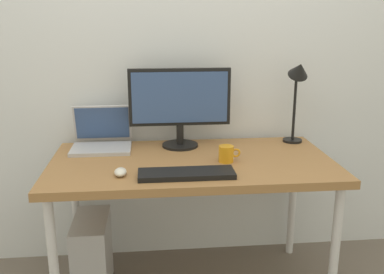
% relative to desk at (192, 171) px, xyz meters
% --- Properties ---
extents(back_wall, '(4.40, 0.04, 2.60)m').
position_rel_desk_xyz_m(back_wall, '(0.00, 0.43, 0.62)').
color(back_wall, silver).
rests_on(back_wall, ground_plane).
extents(desk, '(1.43, 0.75, 0.75)m').
position_rel_desk_xyz_m(desk, '(0.00, 0.00, 0.00)').
color(desk, olive).
rests_on(desk, ground_plane).
extents(monitor, '(0.56, 0.20, 0.44)m').
position_rel_desk_xyz_m(monitor, '(-0.04, 0.24, 0.31)').
color(monitor, black).
rests_on(monitor, desk).
extents(laptop, '(0.32, 0.27, 0.23)m').
position_rel_desk_xyz_m(laptop, '(-0.48, 0.26, 0.12)').
color(laptop, '#B2B2B7').
rests_on(laptop, desk).
extents(desk_lamp, '(0.11, 0.16, 0.49)m').
position_rel_desk_xyz_m(desk_lamp, '(0.62, 0.24, 0.41)').
color(desk_lamp, black).
rests_on(desk_lamp, desk).
extents(keyboard, '(0.44, 0.14, 0.02)m').
position_rel_desk_xyz_m(keyboard, '(-0.05, -0.23, 0.07)').
color(keyboard, black).
rests_on(keyboard, desk).
extents(mouse, '(0.06, 0.09, 0.03)m').
position_rel_desk_xyz_m(mouse, '(-0.35, -0.19, 0.08)').
color(mouse, silver).
rests_on(mouse, desk).
extents(coffee_mug, '(0.11, 0.08, 0.08)m').
position_rel_desk_xyz_m(coffee_mug, '(0.17, -0.05, 0.10)').
color(coffee_mug, orange).
rests_on(coffee_mug, desk).
extents(computer_tower, '(0.18, 0.36, 0.42)m').
position_rel_desk_xyz_m(computer_tower, '(-0.54, 0.04, -0.47)').
color(computer_tower, '#B2B2B7').
rests_on(computer_tower, ground_plane).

